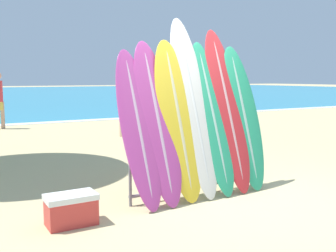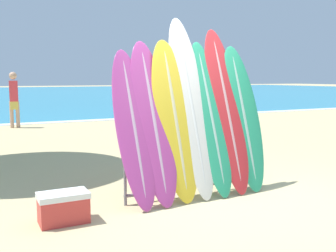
{
  "view_description": "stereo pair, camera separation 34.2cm",
  "coord_description": "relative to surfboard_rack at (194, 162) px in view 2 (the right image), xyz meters",
  "views": [
    {
      "loc": [
        -3.4,
        -4.05,
        1.63
      ],
      "look_at": [
        -0.39,
        1.19,
        0.88
      ],
      "focal_mm": 42.0,
      "sensor_mm": 36.0,
      "label": 1
    },
    {
      "loc": [
        -3.1,
        -4.22,
        1.63
      ],
      "look_at": [
        -0.39,
        1.19,
        0.88
      ],
      "focal_mm": 42.0,
      "sensor_mm": 36.0,
      "label": 2
    }
  ],
  "objects": [
    {
      "name": "surfboard_slot_5",
      "position": [
        0.59,
        0.09,
        0.72
      ],
      "size": [
        0.54,
        0.94,
        2.37
      ],
      "color": "red",
      "rests_on": "ground_plane"
    },
    {
      "name": "surfboard_slot_0",
      "position": [
        -0.88,
        0.04,
        0.54
      ],
      "size": [
        0.48,
        0.92,
        2.02
      ],
      "color": "#B23D8E",
      "rests_on": "ground_plane"
    },
    {
      "name": "surfboard_slot_1",
      "position": [
        -0.59,
        0.06,
        0.61
      ],
      "size": [
        0.54,
        0.94,
        2.15
      ],
      "color": "#B23D8E",
      "rests_on": "ground_plane"
    },
    {
      "name": "surfboard_slot_3",
      "position": [
        0.01,
        0.11,
        0.78
      ],
      "size": [
        0.51,
        0.99,
        2.51
      ],
      "color": "silver",
      "rests_on": "ground_plane"
    },
    {
      "name": "surfboard_rack",
      "position": [
        0.0,
        0.0,
        0.0
      ],
      "size": [
        2.06,
        0.04,
        0.86
      ],
      "color": "slate",
      "rests_on": "ground_plane"
    },
    {
      "name": "surfboard_slot_6",
      "position": [
        0.86,
        0.04,
        0.59
      ],
      "size": [
        0.56,
        0.78,
        2.12
      ],
      "color": "#289E70",
      "rests_on": "ground_plane"
    },
    {
      "name": "person_mid_beach",
      "position": [
        1.34,
        5.55,
        0.51
      ],
      "size": [
        0.31,
        0.27,
        1.8
      ],
      "rotation": [
        0.0,
        0.0,
        5.8
      ],
      "color": "beige",
      "rests_on": "ground_plane"
    },
    {
      "name": "surfboard_slot_4",
      "position": [
        0.29,
        0.05,
        0.62
      ],
      "size": [
        0.5,
        0.89,
        2.17
      ],
      "color": "#289E70",
      "rests_on": "ground_plane"
    },
    {
      "name": "person_near_water",
      "position": [
        -1.47,
        9.1,
        0.53
      ],
      "size": [
        0.31,
        0.24,
        1.82
      ],
      "rotation": [
        0.0,
        0.0,
        6.16
      ],
      "color": "tan",
      "rests_on": "ground_plane"
    },
    {
      "name": "ground_plane",
      "position": [
        0.39,
        -0.39,
        -0.47
      ],
      "size": [
        160.0,
        160.0,
        0.0
      ],
      "primitive_type": "plane",
      "color": "tan"
    },
    {
      "name": "surfboard_slot_2",
      "position": [
        -0.28,
        0.05,
        0.62
      ],
      "size": [
        0.58,
        0.84,
        2.17
      ],
      "color": "yellow",
      "rests_on": "ground_plane"
    },
    {
      "name": "cooler_box",
      "position": [
        -1.85,
        -0.26,
        -0.29
      ],
      "size": [
        0.55,
        0.34,
        0.35
      ],
      "color": "red",
      "rests_on": "ground_plane"
    },
    {
      "name": "ocean_water",
      "position": [
        0.39,
        39.42,
        -0.47
      ],
      "size": [
        120.0,
        60.0,
        0.01
      ],
      "color": "teal",
      "rests_on": "ground_plane"
    }
  ]
}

